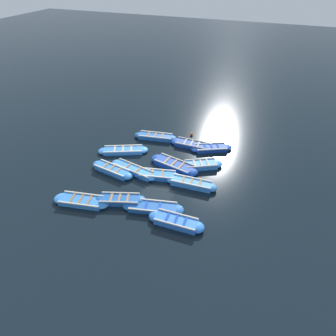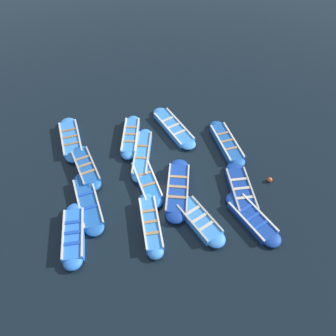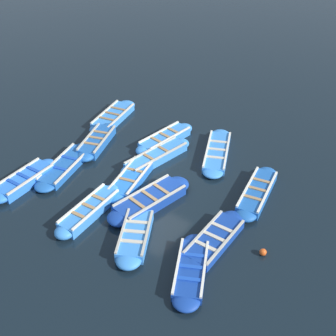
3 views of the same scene
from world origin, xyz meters
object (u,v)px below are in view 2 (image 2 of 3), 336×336
object	(u,v)px
boat_tucked	(86,167)
boat_end_of_row	(178,189)
boat_bow_out	(252,218)
boat_outer_left	(241,190)
boat_alongside	(142,154)
boat_stern_in	(131,137)
boat_outer_right	(147,181)
boat_broadside	(151,224)
boat_far_corner	(71,139)
boat_near_quay	(174,128)
boat_mid_row	(227,143)
buoy_orange_near	(270,180)
boat_inner_gap	(199,220)
boat_centre	(74,235)
boat_drifting	(88,202)

from	to	relation	value
boat_tucked	boat_end_of_row	xyz separation A→B (m)	(-2.00, -4.49, 0.01)
boat_bow_out	boat_outer_left	size ratio (longest dim) A/B	0.95
boat_alongside	boat_stern_in	bearing A→B (deg)	21.02
boat_outer_right	boat_broadside	distance (m)	2.47
boat_far_corner	boat_outer_right	world-z (taller)	boat_outer_right
boat_near_quay	boat_mid_row	distance (m)	3.17
boat_stern_in	buoy_orange_near	distance (m)	7.81
boat_near_quay	boat_end_of_row	xyz separation A→B (m)	(-4.40, 0.40, 0.05)
buoy_orange_near	boat_near_quay	bearing A→B (deg)	44.59
boat_far_corner	boat_inner_gap	bearing A→B (deg)	-134.54
boat_stern_in	boat_tucked	size ratio (longest dim) A/B	1.04
boat_near_quay	boat_end_of_row	bearing A→B (deg)	174.75
boat_alongside	boat_end_of_row	bearing A→B (deg)	-148.66
boat_end_of_row	boat_bow_out	size ratio (longest dim) A/B	1.18
boat_alongside	boat_centre	distance (m)	5.54
boat_centre	buoy_orange_near	distance (m)	9.78
boat_near_quay	boat_outer_left	world-z (taller)	boat_outer_left
boat_centre	boat_far_corner	bearing A→B (deg)	4.76
boat_inner_gap	boat_bow_out	world-z (taller)	boat_inner_gap
boat_outer_left	boat_stern_in	bearing A→B (deg)	49.79
boat_tucked	boat_bow_out	world-z (taller)	boat_tucked
boat_tucked	boat_mid_row	bearing A→B (deg)	-84.09
boat_tucked	boat_mid_row	world-z (taller)	boat_tucked
boat_end_of_row	boat_outer_left	size ratio (longest dim) A/B	1.12
boat_alongside	boat_tucked	size ratio (longest dim) A/B	1.15
boat_tucked	boat_centre	size ratio (longest dim) A/B	1.01
boat_alongside	boat_bow_out	bearing A→B (deg)	-134.18
boat_end_of_row	boat_broadside	size ratio (longest dim) A/B	1.14
boat_tucked	boat_end_of_row	distance (m)	4.92
boat_near_quay	boat_mid_row	size ratio (longest dim) A/B	1.05
boat_near_quay	boat_bow_out	bearing A→B (deg)	-156.86
boat_mid_row	boat_outer_left	size ratio (longest dim) A/B	1.06
boat_mid_row	boat_alongside	bearing A→B (deg)	93.02
boat_near_quay	boat_alongside	size ratio (longest dim) A/B	1.02
boat_inner_gap	boat_end_of_row	distance (m)	1.96
boat_near_quay	boat_bow_out	distance (m)	6.99
boat_far_corner	boat_tucked	distance (m)	2.39
boat_outer_right	boat_drifting	bearing A→B (deg)	107.18
boat_mid_row	boat_far_corner	bearing A→B (deg)	80.54
boat_bow_out	boat_broadside	distance (m)	4.64
boat_near_quay	boat_far_corner	bearing A→B (deg)	91.92
boat_tucked	buoy_orange_near	bearing A→B (deg)	-101.94
boat_inner_gap	boat_broadside	world-z (taller)	boat_broadside
boat_centre	boat_broadside	bearing A→B (deg)	-88.22
boat_drifting	boat_far_corner	xyz separation A→B (m)	(4.39, 1.08, 0.01)
boat_end_of_row	boat_drifting	bearing A→B (deg)	92.37
boat_far_corner	boat_end_of_row	xyz separation A→B (m)	(-4.21, -5.41, 0.04)
boat_broadside	boat_near_quay	bearing A→B (deg)	-17.03
boat_mid_row	boat_inner_gap	bearing A→B (deg)	152.39
boat_mid_row	boat_near_quay	bearing A→B (deg)	59.30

